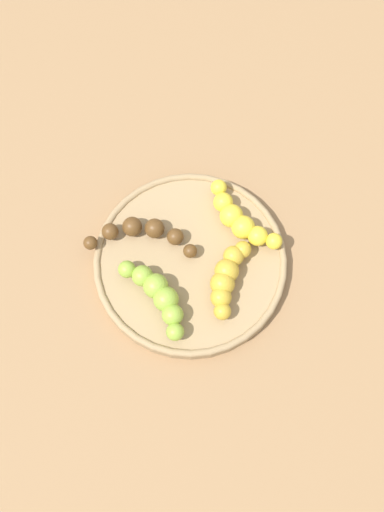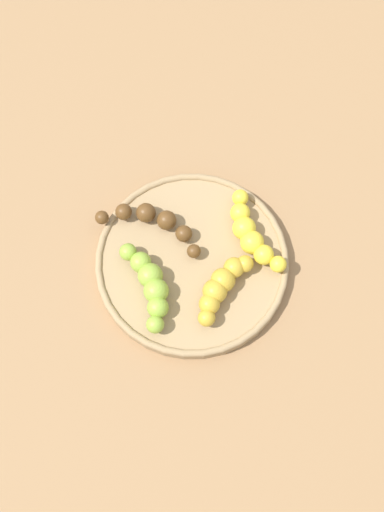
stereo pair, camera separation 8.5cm
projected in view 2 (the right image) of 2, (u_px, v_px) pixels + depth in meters
The scene contains 6 objects.
ground_plane at pixel (192, 265), 0.92m from camera, with size 2.40×2.40×0.00m, color #936D47.
fruit_bowl at pixel (192, 262), 0.90m from camera, with size 0.27×0.27×0.02m.
banana_overripe at pixel (154, 222), 0.90m from camera, with size 0.16×0.06×0.03m.
banana_green at pixel (150, 284), 0.87m from camera, with size 0.09×0.11×0.03m.
banana_spotted at pixel (221, 287), 0.87m from camera, with size 0.06×0.11×0.03m.
banana_yellow at pixel (251, 234), 0.89m from camera, with size 0.10×0.11×0.03m.
Camera 2 is at (-0.08, 0.29, 0.87)m, focal length 44.86 mm.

